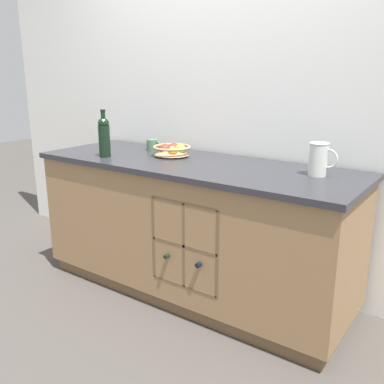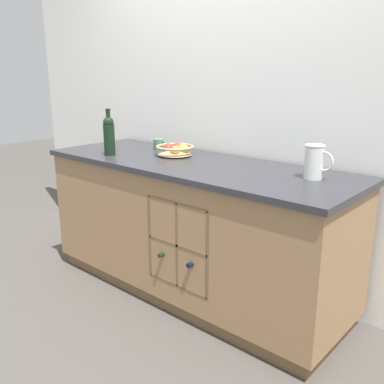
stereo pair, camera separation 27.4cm
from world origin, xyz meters
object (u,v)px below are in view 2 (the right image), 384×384
Objects in this scene: white_pitcher at (315,161)px; standing_wine_bottle at (109,135)px; ceramic_mug at (159,144)px; fruit_bowl at (175,149)px.

white_pitcher is 1.38m from standing_wine_bottle.
white_pitcher is 1.26m from ceramic_mug.
standing_wine_bottle is (-0.09, -0.38, 0.10)m from ceramic_mug.
standing_wine_bottle reaches higher than fruit_bowl.
fruit_bowl is 1.00m from white_pitcher.
standing_wine_bottle reaches higher than white_pitcher.
standing_wine_bottle is (-1.35, -0.29, 0.04)m from white_pitcher.
fruit_bowl is 0.28m from ceramic_mug.
white_pitcher is at bearing 12.19° from standing_wine_bottle.
white_pitcher is 1.57× the size of ceramic_mug.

